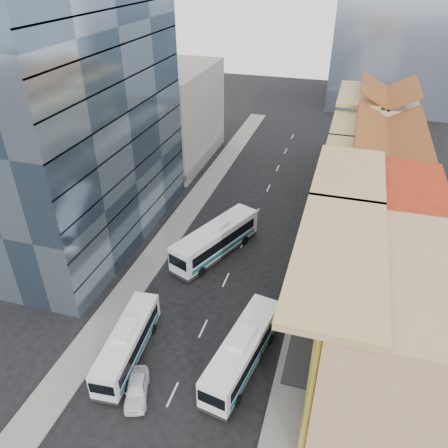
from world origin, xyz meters
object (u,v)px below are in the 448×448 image
(office_tower, at_px, (74,106))
(sedan_left, at_px, (137,389))
(bus_left_near, at_px, (128,343))
(bus_left_far, at_px, (216,240))
(shophouse_tan, at_px, (384,339))
(bus_right, at_px, (242,351))

(office_tower, distance_m, sedan_left, 27.72)
(bus_left_near, bearing_deg, sedan_left, -59.51)
(bus_left_near, relative_size, bus_left_far, 0.81)
(office_tower, bearing_deg, shophouse_tan, -24.30)
(bus_left_far, bearing_deg, bus_left_near, -76.46)
(bus_left_far, distance_m, sedan_left, 18.79)
(office_tower, bearing_deg, bus_right, -33.13)
(shophouse_tan, relative_size, bus_right, 1.34)
(office_tower, xyz_separation_m, bus_right, (21.27, -13.88, -13.33))
(shophouse_tan, height_order, bus_left_far, shophouse_tan)
(shophouse_tan, relative_size, bus_left_near, 1.48)
(bus_left_near, bearing_deg, bus_right, 5.65)
(shophouse_tan, xyz_separation_m, bus_left_far, (-16.31, 13.98, -4.13))
(office_tower, height_order, bus_right, office_tower)
(office_tower, xyz_separation_m, bus_left_near, (12.25, -15.58, -13.48))
(bus_left_near, bearing_deg, office_tower, 123.11)
(bus_right, bearing_deg, sedan_left, -134.35)
(bus_left_near, distance_m, bus_right, 9.18)
(bus_left_far, height_order, bus_right, bus_left_far)
(shophouse_tan, relative_size, office_tower, 0.47)
(bus_left_near, relative_size, sedan_left, 2.37)
(shophouse_tan, bearing_deg, office_tower, 155.70)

